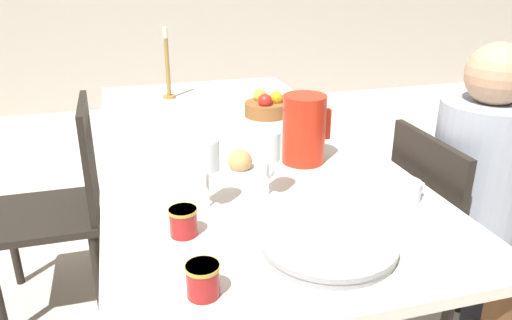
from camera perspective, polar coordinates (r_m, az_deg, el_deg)
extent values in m
plane|color=beige|center=(2.20, -2.17, -17.15)|extent=(20.00, 20.00, 0.00)
cube|color=silver|center=(1.82, -2.51, 1.48)|extent=(0.93, 1.95, 0.03)
cylinder|color=brown|center=(2.77, -15.01, -0.29)|extent=(0.07, 0.07, 0.74)
cylinder|color=brown|center=(2.88, 1.22, 1.38)|extent=(0.07, 0.07, 0.74)
cylinder|color=black|center=(2.26, 22.77, -11.50)|extent=(0.04, 0.04, 0.41)
cylinder|color=black|center=(2.07, 14.42, -13.64)|extent=(0.04, 0.04, 0.41)
cube|color=black|center=(1.93, 22.64, -10.05)|extent=(0.42, 0.42, 0.03)
cube|color=black|center=(1.70, 18.53, -4.63)|extent=(0.03, 0.39, 0.44)
cylinder|color=black|center=(2.50, -26.02, -8.69)|extent=(0.04, 0.04, 0.41)
cylinder|color=black|center=(2.14, -17.56, -12.85)|extent=(0.04, 0.04, 0.41)
cylinder|color=black|center=(2.45, -17.47, -7.97)|extent=(0.04, 0.04, 0.41)
cube|color=black|center=(2.21, -22.97, -5.85)|extent=(0.42, 0.42, 0.03)
cube|color=black|center=(2.09, -18.60, 0.40)|extent=(0.03, 0.39, 0.44)
cylinder|color=#33333D|center=(2.15, 24.06, -13.12)|extent=(0.09, 0.09, 0.44)
cylinder|color=#33333D|center=(2.06, 26.88, -15.40)|extent=(0.09, 0.09, 0.44)
cube|color=#33333D|center=(1.92, 25.00, -8.44)|extent=(0.30, 0.34, 0.11)
cylinder|color=#9EA8B7|center=(1.75, 24.19, -1.22)|extent=(0.30, 0.30, 0.46)
sphere|color=tan|center=(1.66, 25.90, 8.82)|extent=(0.19, 0.19, 0.19)
cylinder|color=red|center=(1.62, 5.50, 3.52)|extent=(0.14, 0.14, 0.22)
cube|color=red|center=(1.64, 8.11, 4.11)|extent=(0.02, 0.02, 0.10)
cone|color=red|center=(1.57, 3.70, 6.44)|extent=(0.04, 0.04, 0.04)
cylinder|color=white|center=(1.42, 1.33, -4.01)|extent=(0.07, 0.07, 0.00)
cylinder|color=white|center=(1.39, 1.35, -1.95)|extent=(0.01, 0.01, 0.11)
cylinder|color=white|center=(1.36, 1.39, 1.67)|extent=(0.07, 0.07, 0.08)
cylinder|color=white|center=(1.36, -5.45, -5.37)|extent=(0.07, 0.07, 0.00)
cylinder|color=white|center=(1.33, -5.54, -3.20)|extent=(0.01, 0.01, 0.11)
cylinder|color=white|center=(1.29, -5.69, 0.62)|extent=(0.07, 0.07, 0.08)
cylinder|color=orange|center=(1.30, -5.66, -0.14)|extent=(0.06, 0.06, 0.05)
cylinder|color=silver|center=(1.44, 16.45, -4.48)|extent=(0.15, 0.15, 0.01)
cylinder|color=silver|center=(1.43, 16.59, -3.36)|extent=(0.09, 0.09, 0.06)
cube|color=silver|center=(1.45, 18.35, -2.99)|extent=(0.01, 0.01, 0.03)
cylinder|color=#9E9EA3|center=(1.18, 8.27, -9.72)|extent=(0.31, 0.31, 0.02)
cylinder|color=#9E9EA3|center=(1.17, 8.31, -9.10)|extent=(0.32, 0.32, 0.01)
cylinder|color=silver|center=(1.57, -1.83, -1.16)|extent=(0.21, 0.21, 0.01)
sphere|color=tan|center=(1.56, -1.84, -0.12)|extent=(0.08, 0.08, 0.08)
cylinder|color=#A81E1E|center=(1.23, -8.30, -7.01)|extent=(0.07, 0.07, 0.07)
cylinder|color=gold|center=(1.21, -8.38, -5.72)|extent=(0.07, 0.07, 0.01)
cylinder|color=#A81E1E|center=(1.02, -6.08, -13.49)|extent=(0.07, 0.07, 0.07)
cylinder|color=gold|center=(1.00, -6.15, -12.05)|extent=(0.07, 0.07, 0.01)
cylinder|color=brown|center=(2.12, 1.18, 5.85)|extent=(0.18, 0.18, 0.06)
sphere|color=gold|center=(2.11, 2.32, 7.09)|extent=(0.06, 0.06, 0.06)
sphere|color=gold|center=(2.14, 0.50, 7.31)|extent=(0.06, 0.06, 0.06)
sphere|color=red|center=(2.07, 1.03, 6.77)|extent=(0.06, 0.06, 0.06)
cylinder|color=olive|center=(2.43, -9.87, 7.15)|extent=(0.06, 0.06, 0.01)
cylinder|color=olive|center=(2.40, -10.09, 10.39)|extent=(0.02, 0.02, 0.27)
cylinder|color=beige|center=(2.37, -10.35, 14.14)|extent=(0.02, 0.02, 0.05)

